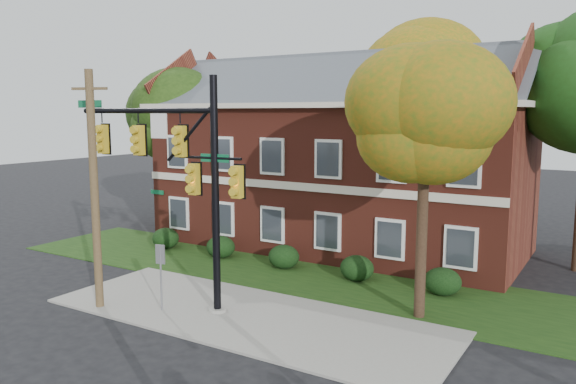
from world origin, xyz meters
The scene contains 15 objects.
ground centered at (0.00, 0.00, 0.00)m, with size 120.00×120.00×0.00m, color black.
sidewalk centered at (0.00, 1.00, 0.04)m, with size 14.00×5.00×0.08m, color gray.
grass_strip centered at (0.00, 6.00, 0.02)m, with size 30.00×6.00×0.04m, color #193811.
apartment_building centered at (-2.00, 11.95, 4.99)m, with size 18.80×8.80×9.74m.
hedge_far_left centered at (-9.00, 6.70, 0.53)m, with size 1.40×1.26×1.05m, color black.
hedge_left centered at (-5.50, 6.70, 0.53)m, with size 1.40×1.26×1.05m, color black.
hedge_center centered at (-2.00, 6.70, 0.53)m, with size 1.40×1.26×1.05m, color black.
hedge_right centered at (1.50, 6.70, 0.53)m, with size 1.40×1.26×1.05m, color black.
hedge_far_right centered at (5.00, 6.70, 0.53)m, with size 1.40×1.26×1.05m, color black.
tree_near_right centered at (5.22, 3.87, 6.67)m, with size 4.50×4.25×8.58m.
tree_left_rear centered at (-11.73, 10.84, 6.68)m, with size 5.40×5.10×8.88m.
tree_far_rear centered at (-0.66, 19.79, 8.84)m, with size 6.84×6.46×11.52m.
traffic_signal centered at (-2.43, 0.67, 4.97)m, with size 7.16×0.88×8.00m.
utility_pole centered at (-4.84, -0.96, 4.17)m, with size 1.24×0.51×8.23m.
sign_post centered at (-2.70, -0.13, 1.61)m, with size 0.35×0.12×2.38m.
Camera 1 is at (10.61, -13.66, 6.80)m, focal length 35.00 mm.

